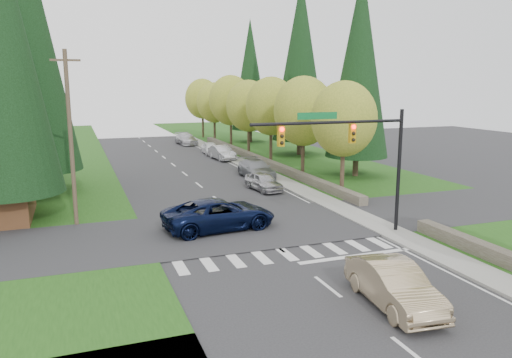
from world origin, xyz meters
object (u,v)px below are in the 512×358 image
parked_car_d (211,148)px  parked_car_e (186,139)px  parked_car_c (222,153)px  parked_car_a (264,182)px  sedan_champagne (394,285)px  suv_navy (219,214)px  parked_car_b (256,169)px

parked_car_d → parked_car_e: 10.15m
parked_car_c → parked_car_a: bearing=-100.2°
sedan_champagne → parked_car_a: sedan_champagne is taller
sedan_champagne → suv_navy: bearing=111.2°
sedan_champagne → parked_car_b: (4.03, 25.78, -0.03)m
parked_car_c → parked_car_d: size_ratio=1.12×
sedan_champagne → parked_car_d: bearing=89.7°
parked_car_c → sedan_champagne: bearing=-101.7°
parked_car_b → sedan_champagne: bearing=-97.8°
parked_car_e → suv_navy: bearing=-103.1°
parked_car_c → parked_car_d: bearing=84.7°
sedan_champagne → parked_car_e: (3.50, 51.70, -0.06)m
parked_car_a → sedan_champagne: bearing=-104.2°
parked_car_c → parked_car_e: bearing=87.3°
sedan_champagne → parked_car_d: sedan_champagne is taller
parked_car_a → parked_car_c: parked_car_c is taller
suv_navy → sedan_champagne: bearing=-170.6°
parked_car_e → sedan_champagne: bearing=-97.2°
suv_navy → parked_car_a: 10.80m
sedan_champagne → parked_car_b: bearing=86.5°
suv_navy → parked_car_d: bearing=-20.6°
parked_car_a → suv_navy: bearing=-131.0°
sedan_champagne → suv_navy: size_ratio=0.78×
sedan_champagne → parked_car_d: (4.17, 41.57, -0.11)m
parked_car_a → parked_car_d: parked_car_d is taller
parked_car_d → parked_car_e: bearing=96.7°
parked_car_e → parked_car_d: bearing=-89.6°
parked_car_b → parked_car_c: (0.14, 11.13, -0.02)m
sedan_champagne → parked_car_e: 51.81m
suv_navy → parked_car_b: 15.85m
suv_navy → parked_car_c: suv_navy is taller
sedan_champagne → parked_car_c: size_ratio=1.07×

